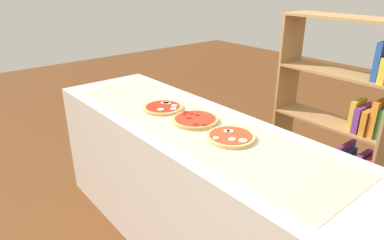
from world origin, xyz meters
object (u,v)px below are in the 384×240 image
pizza_mozzarella_0 (163,107)px  pizza_pepperoni_1 (195,120)px  pizza_mozzarella_2 (231,137)px  bookshelf (344,129)px

pizza_mozzarella_0 → pizza_pepperoni_1: size_ratio=0.96×
pizza_mozzarella_0 → pizza_pepperoni_1: (0.31, 0.02, 0.00)m
pizza_mozzarella_0 → pizza_mozzarella_2: bearing=1.5°
pizza_mozzarella_0 → bookshelf: bearing=54.1°
pizza_pepperoni_1 → pizza_mozzarella_2: bearing=-0.9°
pizza_pepperoni_1 → pizza_mozzarella_0: bearing=-176.1°
pizza_mozzarella_0 → pizza_pepperoni_1: pizza_pepperoni_1 is taller
pizza_mozzarella_2 → bookshelf: bookshelf is taller
pizza_pepperoni_1 → pizza_mozzarella_2: size_ratio=1.06×
pizza_mozzarella_0 → bookshelf: (0.77, 1.06, -0.20)m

